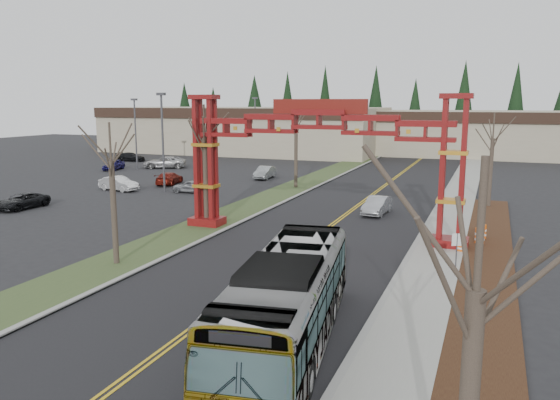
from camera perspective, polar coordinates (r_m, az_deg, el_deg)
The scene contains 35 objects.
ground at distance 19.50m, azimuth -12.78°, elevation -15.64°, with size 200.00×200.00×0.00m, color black.
road at distance 41.53m, azimuth 6.87°, elevation -1.55°, with size 12.00×110.00×0.02m, color black.
lane_line_left at distance 41.56m, azimuth 6.71°, elevation -1.52°, with size 0.12×100.00×0.01m, color gold.
lane_line_right at distance 41.50m, azimuth 7.03°, elevation -1.55°, with size 0.12×100.00×0.01m, color gold.
curb_right at distance 40.47m, azimuth 15.34°, elevation -2.07°, with size 0.30×110.00×0.15m, color gray.
sidewalk_right at distance 40.35m, azimuth 17.38°, elevation -2.21°, with size 2.60×110.00×0.14m, color gray.
landscape_strip at distance 25.79m, azimuth 20.69°, elevation -9.39°, with size 2.60×50.00×0.12m, color black.
grass_median at distance 44.16m, azimuth -3.22°, elevation -0.75°, with size 4.00×110.00×0.08m, color #364B25.
curb_left at distance 43.43m, azimuth -1.00°, elevation -0.88°, with size 0.30×110.00×0.15m, color gray.
gateway_arch at distance 34.03m, azimuth 4.09°, elevation 6.07°, with size 18.20×1.60×8.90m.
retail_building_west at distance 95.33m, azimuth -3.53°, elevation 7.38°, with size 46.00×22.30×7.50m.
retail_building_east at distance 94.48m, azimuth 21.46°, elevation 6.52°, with size 38.00×20.30×7.00m.
conifer_treeline at distance 106.87m, azimuth 16.31°, elevation 8.76°, with size 116.10×5.60×13.00m.
transit_bus at distance 19.10m, azimuth 0.81°, elevation -10.53°, with size 2.78×11.89×3.31m, color #9FA2A6.
silver_sedan at distance 42.09m, azimuth 10.10°, elevation -0.56°, with size 1.42×4.08×1.35m, color #A5A8AD.
parked_car_near_a at distance 51.94m, azimuth -9.27°, elevation 1.42°, with size 1.44×3.58×1.22m, color #95979C.
parked_car_near_b at distance 54.76m, azimuth -16.51°, elevation 1.66°, with size 1.46×4.18×1.38m, color white.
parked_car_near_c at distance 48.25m, azimuth -25.36°, elevation -0.10°, with size 2.03×4.41×1.22m, color black.
parked_car_mid_a at distance 57.69m, azimuth -11.50°, elevation 2.24°, with size 1.79×4.40×1.28m, color maroon.
parked_car_mid_b at distance 71.82m, azimuth -16.98°, elevation 3.56°, with size 1.56×3.89×1.32m, color navy.
parked_car_far_a at distance 60.85m, azimuth -1.61°, elevation 2.89°, with size 1.44×4.14×1.36m, color #979C9E.
parked_car_far_b at distance 72.26m, azimuth -11.98°, elevation 3.88°, with size 2.49×5.40×1.50m, color #BCBCBC.
parked_car_far_c at distance 81.81m, azimuth -15.32°, elevation 4.37°, with size 1.74×4.27×1.24m, color black.
bare_tree_median_near at distance 29.12m, azimuth -17.23°, elevation 3.82°, with size 2.99×2.99×7.42m.
bare_tree_median_mid at distance 37.13m, azimuth -7.89°, elevation 6.35°, with size 3.41×3.41×8.27m.
bare_tree_median_far at distance 53.68m, azimuth 1.69°, elevation 7.94°, with size 3.49×3.49×8.66m.
bare_tree_right_near at distance 9.21m, azimuth 19.82°, elevation -9.11°, with size 3.22×3.22×7.62m.
bare_tree_right_far at distance 46.80m, azimuth 21.35°, elevation 5.97°, with size 3.07×3.07×7.59m.
light_pole_near at distance 52.56m, azimuth -12.17°, elevation 6.64°, with size 0.80×0.40×9.27m.
light_pole_mid at distance 71.40m, azimuth -14.87°, elevation 7.22°, with size 0.77×0.38×8.85m.
light_pole_far at distance 83.31m, azimuth -2.62°, elevation 8.03°, with size 0.79×0.40×9.13m.
street_sign at distance 27.63m, azimuth 17.99°, elevation -4.61°, with size 0.48×0.22×2.22m.
barrel_south at distance 32.49m, azimuth 18.44°, elevation -4.51°, with size 0.50×0.50×0.92m.
barrel_mid at distance 34.66m, azimuth 20.14°, elevation -3.61°, with size 0.56×0.56×1.04m.
barrel_north at distance 35.99m, azimuth 20.34°, elevation -3.18°, with size 0.52×0.52×0.97m.
Camera 1 is at (10.11, -14.40, 8.41)m, focal length 35.00 mm.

